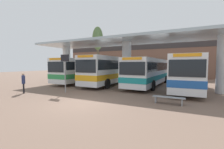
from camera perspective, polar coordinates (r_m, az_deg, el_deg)
The scene contains 11 objects.
ground_plane at distance 10.08m, azimuth -11.57°, elevation -10.59°, with size 100.00×100.00×0.00m, color #755B4C.
townhouse_backdrop at distance 30.68m, azimuth 15.31°, elevation 6.88°, with size 40.00×0.58×7.28m.
station_canopy at distance 16.95m, azimuth 5.59°, elevation 9.88°, with size 22.65×5.93×5.26m.
transit_bus_left_bay at distance 22.10m, azimuth -8.98°, elevation 1.98°, with size 2.82×12.26×3.26m.
transit_bus_center_bay at distance 18.87m, azimuth -0.62°, elevation 1.99°, with size 2.87×10.42×3.43m.
transit_bus_right_bay at distance 18.67m, azimuth 14.34°, elevation 1.40°, with size 3.15×12.28×3.15m.
transit_bus_far_right_bay at distance 16.20m, azimuth 26.24°, elevation 1.03°, with size 2.84×10.13×3.27m.
waiting_bench_near_pillar at distance 10.19m, azimuth 20.72°, elevation -8.58°, with size 1.94×0.44×0.46m.
info_sign_platform at distance 13.88m, azimuth -17.49°, elevation 3.16°, with size 0.90×0.09×3.38m.
pedestrian_waiting at distance 15.06m, azimuth -30.68°, elevation -2.18°, with size 0.60×0.45×1.75m.
poplar_tree_behind_left at distance 28.05m, azimuth -5.48°, elevation 13.07°, with size 1.93×1.93×9.40m.
Camera 1 is at (6.07, -7.66, 2.48)m, focal length 24.00 mm.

